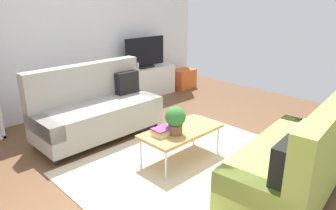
% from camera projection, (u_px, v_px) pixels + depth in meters
% --- Properties ---
extents(ground_plane, '(7.68, 7.68, 0.00)m').
position_uv_depth(ground_plane, '(175.00, 160.00, 4.16)').
color(ground_plane, brown).
extents(wall_far, '(6.40, 0.12, 2.90)m').
position_uv_depth(wall_far, '(65.00, 33.00, 5.58)').
color(wall_far, silver).
rests_on(wall_far, ground_plane).
extents(area_rug, '(2.90, 2.20, 0.01)m').
position_uv_depth(area_rug, '(189.00, 165.00, 4.03)').
color(area_rug, beige).
rests_on(area_rug, ground_plane).
extents(couch_beige, '(1.91, 0.86, 1.10)m').
position_uv_depth(couch_beige, '(96.00, 109.00, 4.77)').
color(couch_beige, gray).
rests_on(couch_beige, ground_plane).
extents(couch_green, '(1.98, 1.05, 1.10)m').
position_uv_depth(couch_green, '(298.00, 158.00, 3.29)').
color(couch_green, '#A3BC4C').
rests_on(couch_green, ground_plane).
extents(coffee_table, '(1.10, 0.56, 0.42)m').
position_uv_depth(coffee_table, '(181.00, 132.00, 4.08)').
color(coffee_table, '#B7844C').
rests_on(coffee_table, ground_plane).
extents(tv_console, '(1.40, 0.44, 0.64)m').
position_uv_depth(tv_console, '(145.00, 82.00, 6.76)').
color(tv_console, silver).
rests_on(tv_console, ground_plane).
extents(tv, '(1.00, 0.20, 0.64)m').
position_uv_depth(tv, '(145.00, 53.00, 6.54)').
color(tv, black).
rests_on(tv, tv_console).
extents(storage_trunk, '(0.52, 0.40, 0.44)m').
position_uv_depth(storage_trunk, '(183.00, 79.00, 7.45)').
color(storage_trunk, orange).
rests_on(storage_trunk, ground_plane).
extents(potted_plant, '(0.26, 0.26, 0.36)m').
position_uv_depth(potted_plant, '(175.00, 119.00, 3.88)').
color(potted_plant, brown).
rests_on(potted_plant, coffee_table).
extents(table_book_0, '(0.26, 0.21, 0.04)m').
position_uv_depth(table_book_0, '(162.00, 133.00, 3.91)').
color(table_book_0, silver).
rests_on(table_book_0, coffee_table).
extents(table_book_1, '(0.24, 0.18, 0.03)m').
position_uv_depth(table_book_1, '(162.00, 131.00, 3.90)').
color(table_book_1, gold).
rests_on(table_book_1, table_book_0).
extents(table_book_2, '(0.24, 0.19, 0.02)m').
position_uv_depth(table_book_2, '(162.00, 129.00, 3.89)').
color(table_book_2, purple).
rests_on(table_book_2, table_book_1).
extents(vase_0, '(0.12, 0.12, 0.14)m').
position_uv_depth(vase_0, '(121.00, 68.00, 6.28)').
color(vase_0, '#33B29E').
rests_on(vase_0, tv_console).
extents(vase_1, '(0.11, 0.11, 0.15)m').
position_uv_depth(vase_1, '(128.00, 66.00, 6.40)').
color(vase_1, '#33B29E').
rests_on(vase_1, tv_console).
extents(bottle_0, '(0.05, 0.05, 0.14)m').
position_uv_depth(bottle_0, '(138.00, 66.00, 6.45)').
color(bottle_0, silver).
rests_on(bottle_0, tv_console).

